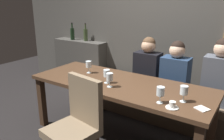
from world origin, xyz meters
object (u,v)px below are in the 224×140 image
Objects in this scene: dining_table at (120,89)px; wine_glass_end_right at (89,65)px; wine_glass_near_right at (107,74)px; chair_near_side at (77,120)px; diner_bearded at (175,70)px; diner_far_end at (219,74)px; diner_redhead at (148,64)px; wine_bottle_pale_label at (86,34)px; wine_glass_center_back at (110,78)px; wine_bottle_dark_red at (72,33)px; espresso_cup at (172,105)px; banquette_bench at (144,101)px; wine_glass_near_left at (184,91)px; wine_glass_far_right at (161,92)px.

wine_glass_end_right is at bearing 171.52° from dining_table.
chair_near_side is at bearing -82.64° from wine_glass_near_right.
diner_bearded is at bearing 53.73° from wine_glass_near_right.
diner_far_end is at bearing 2.46° from diner_bearded.
diner_redhead reaches higher than chair_near_side.
wine_bottle_pale_label is 1.90m from wine_glass_center_back.
wine_glass_center_back is at bearing -35.51° from wine_bottle_dark_red.
wine_glass_center_back is at bearing 171.53° from espresso_cup.
wine_glass_center_back is at bearing -90.97° from banquette_bench.
wine_glass_near_right is (-1.09, -0.80, 0.02)m from diner_far_end.
wine_glass_near_right is at bearing -41.89° from wine_bottle_pale_label.
wine_bottle_dark_red is at bearing -170.92° from wine_bottle_pale_label.
diner_bearded is 4.50× the size of wine_glass_near_left.
wine_glass_near_right is (-0.92, 0.02, 0.00)m from wine_glass_near_left.
espresso_cup is at bearing -28.24° from wine_bottle_dark_red.
diner_far_end reaches higher than diner_bearded.
diner_redhead is at bearing 178.80° from diner_far_end.
diner_far_end is 2.72m from wine_bottle_dark_red.
diner_bearded is (0.42, -0.04, -0.00)m from diner_redhead.
wine_glass_end_right is at bearing -132.01° from diner_redhead.
chair_near_side is 8.17× the size of espresso_cup.
diner_far_end is 6.78× the size of espresso_cup.
espresso_cup is (0.76, -1.00, 0.54)m from banquette_bench.
wine_glass_near_left is at bearing -102.29° from diner_far_end.
diner_far_end reaches higher than wine_glass_near_right.
banquette_bench is 1.46m from chair_near_side.
dining_table is 2.98× the size of diner_bearded.
wine_glass_end_right is at bearing 152.83° from wine_glass_center_back.
chair_near_side reaches higher than banquette_bench.
diner_far_end is (0.95, -0.02, 0.03)m from diner_redhead.
diner_redhead reaches higher than diner_bearded.
banquette_bench is at bearing -14.53° from wine_bottle_pale_label.
wine_glass_near_left reaches higher than banquette_bench.
wine_bottle_dark_red reaches higher than chair_near_side.
wine_glass_end_right reaches higher than banquette_bench.
wine_bottle_pale_label reaches higher than wine_glass_center_back.
diner_far_end is at bearing 77.71° from wine_glass_near_left.
wine_glass_near_right is (-0.14, -0.82, 0.05)m from diner_redhead.
diner_redhead reaches higher than espresso_cup.
dining_table is 2.24× the size of chair_near_side.
banquette_bench is at bearing 90.00° from dining_table.
wine_glass_end_right is at bearing -38.79° from wine_bottle_dark_red.
espresso_cup is (1.30, -0.39, -0.09)m from wine_glass_end_right.
diner_bearded is at bearing 70.72° from chair_near_side.
wine_glass_near_left is 1.35m from wine_glass_end_right.
wine_glass_far_right is (0.17, -0.94, 0.06)m from diner_bearded.
dining_table is 13.41× the size of wine_glass_near_right.
dining_table is 2.95× the size of diner_redhead.
espresso_cup is at bearing -16.53° from wine_glass_end_right.
espresso_cup is (0.31, -0.98, -0.03)m from diner_bearded.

